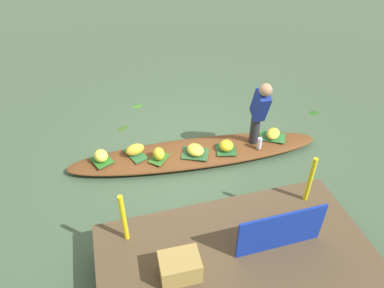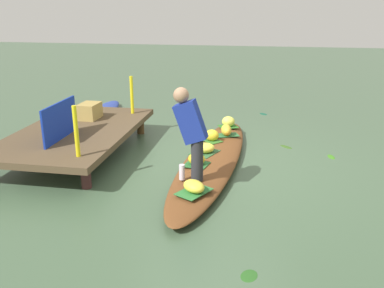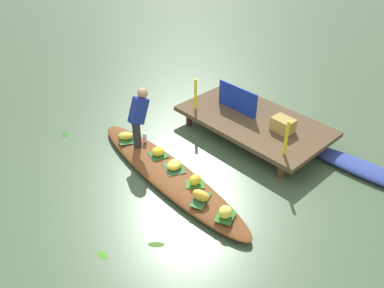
{
  "view_description": "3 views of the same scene",
  "coord_description": "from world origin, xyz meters",
  "px_view_note": "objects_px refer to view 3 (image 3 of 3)",
  "views": [
    {
      "loc": [
        1.32,
        4.55,
        4.0
      ],
      "look_at": [
        0.15,
        0.27,
        0.52
      ],
      "focal_mm": 33.57,
      "sensor_mm": 36.0,
      "label": 1
    },
    {
      "loc": [
        -5.96,
        -0.74,
        2.4
      ],
      "look_at": [
        -0.1,
        0.3,
        0.37
      ],
      "focal_mm": 38.44,
      "sensor_mm": 36.0,
      "label": 2
    },
    {
      "loc": [
        4.44,
        -3.55,
        4.68
      ],
      "look_at": [
        0.06,
        0.58,
        0.53
      ],
      "focal_mm": 36.1,
      "sensor_mm": 36.0,
      "label": 3
    }
  ],
  "objects_px": {
    "vendor_boat": "(168,174)",
    "banana_bunch_5": "(195,180)",
    "banana_bunch_2": "(126,136)",
    "vendor_person": "(139,115)",
    "water_bottle": "(145,138)",
    "moored_boat": "(365,170)",
    "banana_bunch_4": "(174,165)",
    "banana_bunch_3": "(158,152)",
    "banana_bunch_0": "(201,195)",
    "produce_crate": "(283,125)",
    "banana_bunch_1": "(225,212)",
    "market_banner": "(237,99)"
  },
  "relations": [
    {
      "from": "banana_bunch_1",
      "to": "water_bottle",
      "type": "distance_m",
      "value": 2.62
    },
    {
      "from": "vendor_boat",
      "to": "water_bottle",
      "type": "bearing_deg",
      "value": 169.2
    },
    {
      "from": "water_bottle",
      "to": "moored_boat",
      "type": "bearing_deg",
      "value": 36.22
    },
    {
      "from": "moored_boat",
      "to": "banana_bunch_5",
      "type": "bearing_deg",
      "value": -128.76
    },
    {
      "from": "banana_bunch_3",
      "to": "market_banner",
      "type": "height_order",
      "value": "market_banner"
    },
    {
      "from": "banana_bunch_2",
      "to": "banana_bunch_0",
      "type": "bearing_deg",
      "value": -3.96
    },
    {
      "from": "banana_bunch_0",
      "to": "vendor_person",
      "type": "height_order",
      "value": "vendor_person"
    },
    {
      "from": "vendor_boat",
      "to": "market_banner",
      "type": "bearing_deg",
      "value": 102.18
    },
    {
      "from": "banana_bunch_2",
      "to": "banana_bunch_4",
      "type": "relative_size",
      "value": 1.01
    },
    {
      "from": "banana_bunch_2",
      "to": "banana_bunch_4",
      "type": "height_order",
      "value": "banana_bunch_4"
    },
    {
      "from": "moored_boat",
      "to": "banana_bunch_2",
      "type": "height_order",
      "value": "banana_bunch_2"
    },
    {
      "from": "banana_bunch_1",
      "to": "produce_crate",
      "type": "relative_size",
      "value": 0.55
    },
    {
      "from": "vendor_person",
      "to": "water_bottle",
      "type": "height_order",
      "value": "vendor_person"
    },
    {
      "from": "vendor_boat",
      "to": "banana_bunch_4",
      "type": "height_order",
      "value": "banana_bunch_4"
    },
    {
      "from": "banana_bunch_3",
      "to": "vendor_person",
      "type": "bearing_deg",
      "value": -178.51
    },
    {
      "from": "moored_boat",
      "to": "banana_bunch_0",
      "type": "bearing_deg",
      "value": -121.61
    },
    {
      "from": "vendor_boat",
      "to": "moored_boat",
      "type": "distance_m",
      "value": 3.79
    },
    {
      "from": "vendor_boat",
      "to": "produce_crate",
      "type": "distance_m",
      "value": 2.56
    },
    {
      "from": "moored_boat",
      "to": "vendor_person",
      "type": "distance_m",
      "value": 4.49
    },
    {
      "from": "banana_bunch_0",
      "to": "banana_bunch_2",
      "type": "bearing_deg",
      "value": 176.04
    },
    {
      "from": "banana_bunch_3",
      "to": "water_bottle",
      "type": "bearing_deg",
      "value": 169.29
    },
    {
      "from": "banana_bunch_4",
      "to": "banana_bunch_5",
      "type": "bearing_deg",
      "value": -3.23
    },
    {
      "from": "water_bottle",
      "to": "produce_crate",
      "type": "height_order",
      "value": "produce_crate"
    },
    {
      "from": "moored_boat",
      "to": "vendor_boat",
      "type": "bearing_deg",
      "value": -136.33
    },
    {
      "from": "moored_boat",
      "to": "banana_bunch_2",
      "type": "bearing_deg",
      "value": -149.3
    },
    {
      "from": "banana_bunch_0",
      "to": "produce_crate",
      "type": "distance_m",
      "value": 2.5
    },
    {
      "from": "moored_boat",
      "to": "banana_bunch_2",
      "type": "distance_m",
      "value": 4.79
    },
    {
      "from": "vendor_person",
      "to": "produce_crate",
      "type": "height_order",
      "value": "vendor_person"
    },
    {
      "from": "banana_bunch_3",
      "to": "vendor_person",
      "type": "height_order",
      "value": "vendor_person"
    },
    {
      "from": "market_banner",
      "to": "produce_crate",
      "type": "distance_m",
      "value": 1.21
    },
    {
      "from": "vendor_boat",
      "to": "banana_bunch_5",
      "type": "relative_size",
      "value": 18.32
    },
    {
      "from": "banana_bunch_1",
      "to": "market_banner",
      "type": "relative_size",
      "value": 0.23
    },
    {
      "from": "banana_bunch_4",
      "to": "produce_crate",
      "type": "xyz_separation_m",
      "value": [
        0.81,
        2.24,
        0.3
      ]
    },
    {
      "from": "banana_bunch_1",
      "to": "vendor_person",
      "type": "bearing_deg",
      "value": 174.28
    },
    {
      "from": "produce_crate",
      "to": "market_banner",
      "type": "bearing_deg",
      "value": -177.74
    },
    {
      "from": "vendor_person",
      "to": "market_banner",
      "type": "height_order",
      "value": "vendor_person"
    },
    {
      "from": "banana_bunch_4",
      "to": "vendor_person",
      "type": "bearing_deg",
      "value": 178.55
    },
    {
      "from": "moored_boat",
      "to": "banana_bunch_5",
      "type": "distance_m",
      "value": 3.32
    },
    {
      "from": "banana_bunch_4",
      "to": "banana_bunch_2",
      "type": "bearing_deg",
      "value": -176.88
    },
    {
      "from": "banana_bunch_4",
      "to": "banana_bunch_1",
      "type": "bearing_deg",
      "value": -8.66
    },
    {
      "from": "banana_bunch_5",
      "to": "water_bottle",
      "type": "height_order",
      "value": "water_bottle"
    },
    {
      "from": "vendor_boat",
      "to": "banana_bunch_2",
      "type": "bearing_deg",
      "value": -178.02
    },
    {
      "from": "banana_bunch_3",
      "to": "banana_bunch_5",
      "type": "height_order",
      "value": "banana_bunch_5"
    },
    {
      "from": "vendor_boat",
      "to": "market_banner",
      "type": "relative_size",
      "value": 4.06
    },
    {
      "from": "banana_bunch_0",
      "to": "vendor_person",
      "type": "distance_m",
      "value": 2.13
    },
    {
      "from": "vendor_boat",
      "to": "banana_bunch_1",
      "type": "distance_m",
      "value": 1.58
    },
    {
      "from": "vendor_boat",
      "to": "banana_bunch_2",
      "type": "distance_m",
      "value": 1.4
    },
    {
      "from": "moored_boat",
      "to": "banana_bunch_1",
      "type": "height_order",
      "value": "banana_bunch_1"
    },
    {
      "from": "banana_bunch_5",
      "to": "banana_bunch_0",
      "type": "bearing_deg",
      "value": -30.58
    },
    {
      "from": "banana_bunch_1",
      "to": "banana_bunch_3",
      "type": "height_order",
      "value": "banana_bunch_1"
    }
  ]
}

